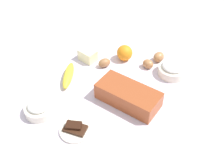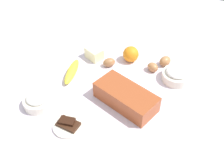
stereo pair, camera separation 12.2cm
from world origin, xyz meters
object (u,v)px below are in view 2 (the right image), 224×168
at_px(orange_fruit, 131,54).
at_px(egg_beside_bowl, 109,62).
at_px(banana, 72,71).
at_px(loaf_pan, 126,97).
at_px(egg_loose, 153,67).
at_px(butter_block, 94,53).
at_px(chocolate_plate, 68,125).
at_px(sugar_bowl, 177,75).
at_px(flour_bowl, 38,101).
at_px(egg_near_butter, 165,61).

xyz_separation_m(orange_fruit, egg_beside_bowl, (0.08, 0.09, -0.02)).
bearing_deg(banana, loaf_pan, 171.19).
xyz_separation_m(loaf_pan, egg_loose, (-0.02, -0.27, -0.02)).
distance_m(orange_fruit, egg_beside_bowl, 0.12).
bearing_deg(butter_block, egg_beside_bowl, 168.42).
height_order(banana, egg_beside_bowl, egg_beside_bowl).
xyz_separation_m(butter_block, chocolate_plate, (-0.15, 0.45, -0.02)).
bearing_deg(sugar_bowl, flour_bowl, 43.19).
xyz_separation_m(orange_fruit, egg_loose, (-0.13, 0.02, -0.02)).
height_order(egg_loose, chocolate_plate, egg_loose).
bearing_deg(orange_fruit, flour_bowl, 65.49).
distance_m(flour_bowl, orange_fruit, 0.53).
bearing_deg(loaf_pan, chocolate_plate, 70.87).
xyz_separation_m(banana, egg_near_butter, (-0.38, -0.29, 0.01)).
distance_m(loaf_pan, banana, 0.33).
distance_m(sugar_bowl, chocolate_plate, 0.57).
xyz_separation_m(orange_fruit, chocolate_plate, (0.04, 0.52, -0.03)).
xyz_separation_m(loaf_pan, orange_fruit, (0.11, -0.29, 0.00)).
height_order(egg_near_butter, egg_beside_bowl, egg_near_butter).
bearing_deg(orange_fruit, sugar_bowl, 172.92).
distance_m(flour_bowl, egg_near_butter, 0.66).
bearing_deg(sugar_bowl, loaf_pan, 60.57).
relative_size(butter_block, chocolate_plate, 0.69).
bearing_deg(egg_near_butter, banana, 37.36).
xyz_separation_m(orange_fruit, butter_block, (0.18, 0.07, -0.01)).
bearing_deg(flour_bowl, chocolate_plate, 169.25).
xyz_separation_m(banana, butter_block, (-0.03, -0.17, 0.01)).
bearing_deg(banana, butter_block, -99.40).
bearing_deg(butter_block, orange_fruit, -158.06).
distance_m(egg_beside_bowl, chocolate_plate, 0.43).
distance_m(butter_block, egg_near_butter, 0.38).
height_order(sugar_bowl, banana, sugar_bowl).
height_order(banana, egg_near_butter, egg_near_butter).
bearing_deg(orange_fruit, banana, 49.20).
bearing_deg(chocolate_plate, banana, -58.00).
distance_m(orange_fruit, egg_loose, 0.14).
bearing_deg(loaf_pan, egg_loose, -80.24).
xyz_separation_m(egg_beside_bowl, egg_loose, (-0.21, -0.07, 0.00)).
height_order(orange_fruit, egg_beside_bowl, orange_fruit).
relative_size(egg_beside_bowl, chocolate_plate, 0.49).
height_order(flour_bowl, banana, flour_bowl).
relative_size(loaf_pan, banana, 1.60).
distance_m(egg_near_butter, egg_loose, 0.08).
height_order(butter_block, egg_near_butter, butter_block).
distance_m(sugar_bowl, egg_beside_bowl, 0.35).
bearing_deg(egg_loose, flour_bowl, 52.33).
xyz_separation_m(flour_bowl, banana, (-0.01, -0.24, -0.01)).
bearing_deg(flour_bowl, egg_beside_bowl, -110.06).
bearing_deg(banana, orange_fruit, -130.80).
height_order(banana, butter_block, butter_block).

